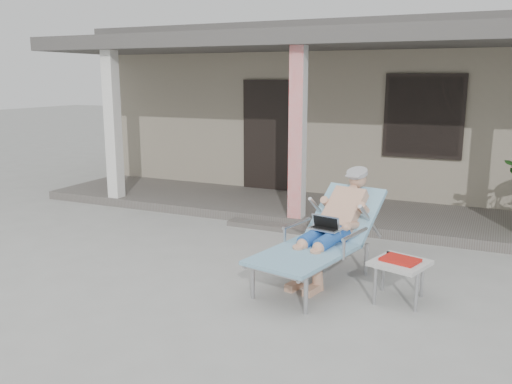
% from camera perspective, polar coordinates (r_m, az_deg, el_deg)
% --- Properties ---
extents(ground, '(60.00, 60.00, 0.00)m').
position_cam_1_polar(ground, '(6.69, -2.18, -8.12)').
color(ground, '#9E9E99').
rests_on(ground, ground).
extents(house, '(10.40, 5.40, 3.30)m').
position_cam_1_polar(house, '(12.45, 11.39, 8.86)').
color(house, gray).
rests_on(house, ground).
extents(porch_deck, '(10.00, 2.00, 0.15)m').
position_cam_1_polar(porch_deck, '(9.33, 6.07, -1.85)').
color(porch_deck, '#605B56').
rests_on(porch_deck, ground).
extents(porch_overhang, '(10.00, 2.30, 2.85)m').
position_cam_1_polar(porch_overhang, '(9.03, 6.34, 15.04)').
color(porch_overhang, silver).
rests_on(porch_overhang, porch_deck).
extents(porch_step, '(2.00, 0.30, 0.07)m').
position_cam_1_polar(porch_step, '(8.30, 3.54, -3.85)').
color(porch_step, '#605B56').
rests_on(porch_step, ground).
extents(lounger, '(1.16, 2.09, 1.31)m').
position_cam_1_polar(lounger, '(6.23, 7.59, -1.99)').
color(lounger, '#B7B7BC').
rests_on(lounger, ground).
extents(side_table, '(0.65, 0.65, 0.47)m').
position_cam_1_polar(side_table, '(5.86, 14.92, -7.43)').
color(side_table, beige).
rests_on(side_table, ground).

